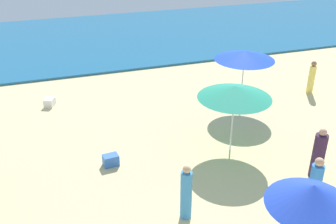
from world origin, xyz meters
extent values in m
cube|color=#1E608B|center=(0.00, 23.48, 0.06)|extent=(60.00, 13.03, 0.12)
cone|color=#1E3EBC|center=(0.18, 2.84, 2.25)|extent=(1.95, 1.95, 0.52)
cylinder|color=silver|center=(3.06, 11.10, 1.10)|extent=(0.05, 0.05, 2.20)
cone|color=blue|center=(3.06, 11.10, 2.39)|extent=(2.47, 2.47, 0.38)
cube|color=silver|center=(3.31, 11.94, 0.12)|extent=(1.08, 0.44, 0.24)
cube|color=silver|center=(3.14, 12.40, 0.12)|extent=(1.08, 0.44, 0.24)
cube|color=silver|center=(3.22, 12.17, 0.27)|extent=(1.39, 0.99, 0.06)
cube|color=silver|center=(2.68, 11.97, 0.49)|extent=(0.44, 0.61, 0.45)
cylinder|color=silver|center=(1.12, 8.18, 1.02)|extent=(0.05, 0.05, 2.04)
cone|color=#208B6B|center=(1.12, 8.18, 2.25)|extent=(2.50, 2.50, 0.43)
cylinder|color=#337DDC|center=(1.86, 4.60, 0.74)|extent=(0.45, 0.45, 1.48)
sphere|color=tan|center=(1.86, 4.60, 1.59)|extent=(0.25, 0.25, 0.25)
cylinder|color=#39213C|center=(2.97, 5.89, 0.76)|extent=(0.55, 0.55, 1.51)
sphere|color=tan|center=(2.97, 5.89, 1.62)|extent=(0.24, 0.24, 0.24)
cylinder|color=#F4D45D|center=(6.90, 11.50, 0.67)|extent=(0.38, 0.38, 1.33)
sphere|color=#8E674B|center=(6.90, 11.50, 1.44)|extent=(0.24, 0.24, 0.24)
cylinder|color=#3D88C4|center=(-1.63, 5.43, 0.75)|extent=(0.42, 0.42, 1.49)
sphere|color=tan|center=(-1.63, 5.43, 1.59)|extent=(0.22, 0.22, 0.22)
cube|color=#2F62B9|center=(-3.10, 8.57, 0.19)|extent=(0.54, 0.40, 0.38)
cube|color=white|center=(-4.76, 13.92, 0.17)|extent=(0.56, 0.61, 0.35)
camera|label=1|loc=(-4.78, -2.42, 7.53)|focal=42.01mm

